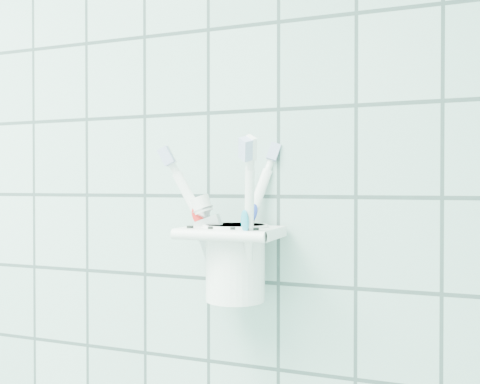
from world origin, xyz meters
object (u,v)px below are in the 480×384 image
at_px(cup, 235,259).
at_px(toothpaste_tube, 231,235).
at_px(toothbrush_blue, 224,211).
at_px(holder_bracket, 232,234).
at_px(toothbrush_pink, 238,210).
at_px(toothbrush_orange, 247,208).

bearing_deg(cup, toothpaste_tube, -111.30).
bearing_deg(toothbrush_blue, holder_bracket, -24.16).
distance_m(cup, toothbrush_pink, 0.06).
bearing_deg(toothpaste_tube, toothbrush_orange, 24.41).
distance_m(holder_bracket, cup, 0.03).
relative_size(cup, toothpaste_tube, 0.69).
xyz_separation_m(cup, toothbrush_pink, (0.00, 0.01, 0.06)).
height_order(holder_bracket, cup, same).
xyz_separation_m(cup, toothbrush_orange, (0.01, 0.00, 0.06)).
bearing_deg(toothbrush_blue, cup, -8.75).
bearing_deg(toothbrush_blue, toothbrush_orange, -6.63).
bearing_deg(toothbrush_orange, cup, -139.53).
bearing_deg(toothbrush_pink, holder_bracket, -118.44).
distance_m(cup, toothbrush_orange, 0.06).
bearing_deg(toothbrush_orange, toothpaste_tube, -120.55).
relative_size(holder_bracket, toothbrush_blue, 0.58).
bearing_deg(toothbrush_orange, toothbrush_pink, -169.15).
height_order(holder_bracket, toothbrush_blue, toothbrush_blue).
distance_m(toothbrush_blue, toothpaste_tube, 0.03).
xyz_separation_m(toothbrush_orange, toothpaste_tube, (-0.02, -0.01, -0.03)).
bearing_deg(toothbrush_pink, toothbrush_orange, -34.63).
height_order(cup, toothbrush_pink, toothbrush_pink).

